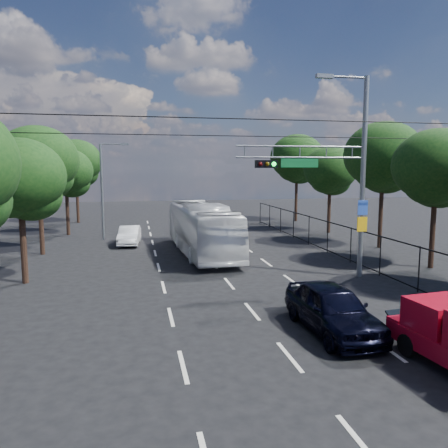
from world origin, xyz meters
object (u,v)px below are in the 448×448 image
object	(u,v)px
white_bus	(202,228)
white_van	(129,235)
signal_mast	(340,169)
navy_hatchback	(332,308)

from	to	relation	value
white_bus	white_van	size ratio (longest dim) A/B	2.92
signal_mast	white_van	distance (m)	15.88
white_van	white_bus	bearing A→B (deg)	-37.88
navy_hatchback	white_van	world-z (taller)	navy_hatchback
signal_mast	white_bus	world-z (taller)	signal_mast
signal_mast	navy_hatchback	size ratio (longest dim) A/B	2.07
white_bus	navy_hatchback	bearing A→B (deg)	-84.00
signal_mast	white_van	size ratio (longest dim) A/B	2.48
white_bus	white_van	distance (m)	6.16
white_bus	white_van	bearing A→B (deg)	134.58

